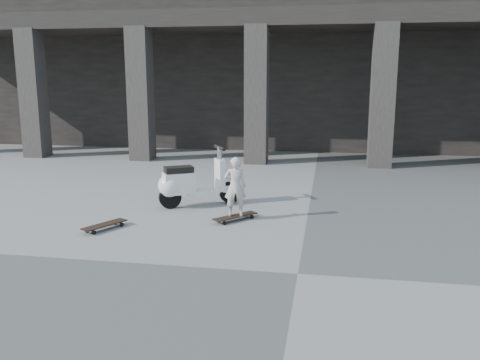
% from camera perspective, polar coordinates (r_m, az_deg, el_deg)
% --- Properties ---
extents(ground, '(90.00, 90.00, 0.00)m').
position_cam_1_polar(ground, '(6.90, 6.51, -10.42)').
color(ground, '#4B4B49').
rests_on(ground, ground).
extents(colonnade, '(28.00, 8.82, 6.00)m').
position_cam_1_polar(colonnade, '(20.16, 9.25, 12.82)').
color(colonnade, black).
rests_on(colonnade, ground).
extents(longboard, '(0.75, 0.82, 0.09)m').
position_cam_1_polar(longboard, '(9.22, -0.54, -4.14)').
color(longboard, black).
rests_on(longboard, ground).
extents(skateboard_spare, '(0.57, 0.83, 0.10)m').
position_cam_1_polar(skateboard_spare, '(9.00, -14.97, -4.93)').
color(skateboard_spare, black).
rests_on(skateboard_spare, ground).
extents(child, '(0.44, 0.33, 1.08)m').
position_cam_1_polar(child, '(9.09, -0.55, -0.75)').
color(child, '#BDB5AB').
rests_on(child, longboard).
extents(scooter, '(1.53, 1.04, 1.19)m').
position_cam_1_polar(scooter, '(10.14, -6.07, -0.42)').
color(scooter, black).
rests_on(scooter, ground).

